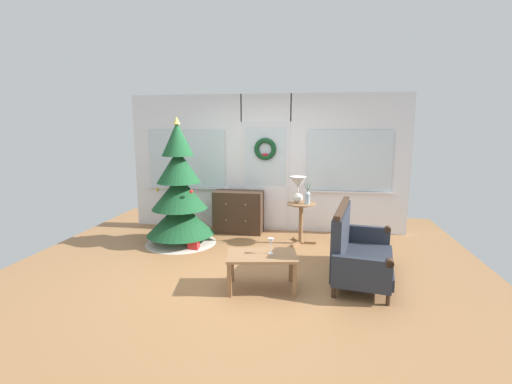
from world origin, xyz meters
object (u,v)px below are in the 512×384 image
(dresser_cabinet, at_px, (239,212))
(side_table, at_px, (301,215))
(coffee_table, at_px, (262,259))
(gift_box, at_px, (194,245))
(christmas_tree, at_px, (180,198))
(table_lamp, at_px, (298,186))
(wine_glass, at_px, (271,242))
(settee_sofa, at_px, (356,250))
(flower_vase, at_px, (307,197))

(dresser_cabinet, relative_size, side_table, 1.30)
(coffee_table, xyz_separation_m, gift_box, (-1.29, 1.27, -0.29))
(christmas_tree, bearing_deg, table_lamp, 9.44)
(table_lamp, bearing_deg, wine_glass, -97.59)
(settee_sofa, height_order, flower_vase, flower_vase)
(gift_box, bearing_deg, christmas_tree, 137.42)
(dresser_cabinet, relative_size, flower_vase, 2.60)
(dresser_cabinet, distance_m, wine_glass, 2.48)
(side_table, bearing_deg, flower_vase, -30.96)
(dresser_cabinet, xyz_separation_m, side_table, (1.17, -0.51, 0.11))
(settee_sofa, xyz_separation_m, side_table, (-0.75, 1.33, 0.12))
(settee_sofa, distance_m, side_table, 1.53)
(table_lamp, height_order, flower_vase, table_lamp)
(flower_vase, relative_size, gift_box, 2.14)
(side_table, height_order, coffee_table, side_table)
(christmas_tree, bearing_deg, gift_box, -42.58)
(table_lamp, xyz_separation_m, coffee_table, (-0.35, -1.89, -0.61))
(flower_vase, xyz_separation_m, gift_box, (-1.80, -0.52, -0.74))
(dresser_cabinet, xyz_separation_m, table_lamp, (1.11, -0.47, 0.59))
(table_lamp, relative_size, flower_vase, 1.26)
(side_table, relative_size, table_lamp, 1.59)
(dresser_cabinet, bearing_deg, side_table, -23.40)
(flower_vase, distance_m, gift_box, 2.01)
(settee_sofa, bearing_deg, table_lamp, 120.83)
(table_lamp, bearing_deg, settee_sofa, -59.17)
(settee_sofa, relative_size, side_table, 2.26)
(christmas_tree, xyz_separation_m, coffee_table, (1.61, -1.56, -0.41))
(table_lamp, bearing_deg, side_table, -33.69)
(dresser_cabinet, height_order, wine_glass, dresser_cabinet)
(side_table, bearing_deg, table_lamp, 146.31)
(christmas_tree, height_order, side_table, christmas_tree)
(dresser_cabinet, height_order, side_table, dresser_cabinet)
(side_table, distance_m, wine_glass, 1.84)
(flower_vase, height_order, gift_box, flower_vase)
(table_lamp, bearing_deg, flower_vase, -32.01)
(table_lamp, relative_size, wine_glass, 2.26)
(christmas_tree, xyz_separation_m, wine_glass, (1.71, -1.52, -0.20))
(dresser_cabinet, relative_size, coffee_table, 1.00)
(settee_sofa, xyz_separation_m, gift_box, (-2.45, 0.74, -0.29))
(side_table, distance_m, gift_box, 1.84)
(christmas_tree, xyz_separation_m, flower_vase, (2.12, 0.23, 0.03))
(dresser_cabinet, distance_m, table_lamp, 1.35)
(coffee_table, bearing_deg, christmas_tree, 135.79)
(dresser_cabinet, relative_size, table_lamp, 2.07)
(dresser_cabinet, bearing_deg, gift_box, -115.50)
(wine_glass, bearing_deg, christmas_tree, 138.34)
(settee_sofa, height_order, wine_glass, settee_sofa)
(christmas_tree, relative_size, side_table, 3.02)
(gift_box, bearing_deg, settee_sofa, -16.88)
(settee_sofa, relative_size, wine_glass, 8.10)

